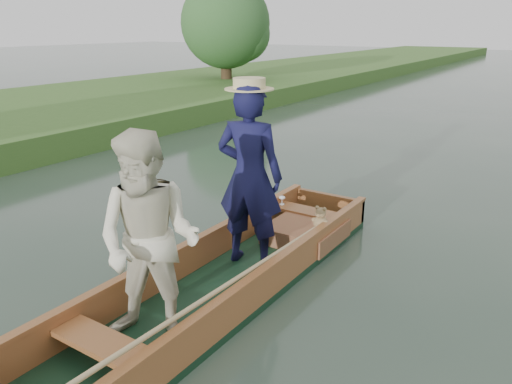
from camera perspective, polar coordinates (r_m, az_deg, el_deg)
The scene contains 2 objects.
ground at distance 5.43m, azimuth -3.56°, elevation -11.26°, with size 120.00×120.00×0.00m, color #283D30.
punt at distance 4.95m, azimuth -4.85°, elevation -4.54°, with size 1.18×5.15×2.16m.
Camera 1 is at (2.86, -3.74, 2.70)m, focal length 35.00 mm.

